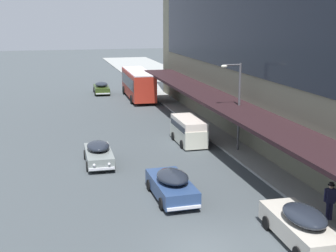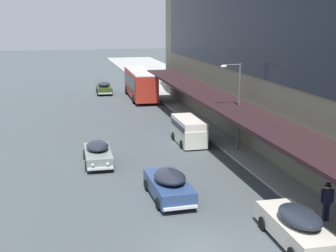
{
  "view_description": "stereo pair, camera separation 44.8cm",
  "coord_description": "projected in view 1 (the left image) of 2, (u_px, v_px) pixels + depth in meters",
  "views": [
    {
      "loc": [
        -5.91,
        -16.92,
        9.56
      ],
      "look_at": [
        2.58,
        16.35,
        1.41
      ],
      "focal_mm": 50.0,
      "sensor_mm": 36.0,
      "label": 1
    },
    {
      "loc": [
        -5.47,
        -17.03,
        9.56
      ],
      "look_at": [
        2.58,
        16.35,
        1.41
      ],
      "focal_mm": 50.0,
      "sensor_mm": 36.0,
      "label": 2
    }
  ],
  "objects": [
    {
      "name": "sedan_lead_mid",
      "position": [
        101.0,
        88.0,
        58.28
      ],
      "size": [
        2.04,
        4.69,
        1.52
      ],
      "color": "#2D4017",
      "rests_on": "ground"
    },
    {
      "name": "street_lamp",
      "position": [
        237.0,
        100.0,
        32.7
      ],
      "size": [
        1.5,
        0.28,
        6.2
      ],
      "color": "#4C4C51",
      "rests_on": "sidewalk_kerb"
    },
    {
      "name": "ground",
      "position": [
        205.0,
        249.0,
        19.58
      ],
      "size": [
        240.0,
        240.0,
        0.0
      ],
      "primitive_type": "plane",
      "color": "#40464A"
    },
    {
      "name": "transit_bus_kerbside_front",
      "position": [
        138.0,
        83.0,
        54.53
      ],
      "size": [
        2.95,
        10.36,
        3.3
      ],
      "color": "#AA2A1D",
      "rests_on": "ground"
    },
    {
      "name": "sedan_oncoming_front",
      "position": [
        99.0,
        153.0,
        30.7
      ],
      "size": [
        1.88,
        4.44,
        1.46
      ],
      "color": "gray",
      "rests_on": "ground"
    },
    {
      "name": "sedan_second_mid",
      "position": [
        172.0,
        184.0,
        24.86
      ],
      "size": [
        2.04,
        4.7,
        1.61
      ],
      "color": "navy",
      "rests_on": "ground"
    },
    {
      "name": "pedestrian_at_kerb",
      "position": [
        330.0,
        199.0,
        21.86
      ],
      "size": [
        0.61,
        0.33,
        1.86
      ],
      "color": "#232446",
      "rests_on": "sidewalk_kerb"
    },
    {
      "name": "vw_van",
      "position": [
        188.0,
        129.0,
        35.64
      ],
      "size": [
        1.91,
        4.55,
        1.96
      ],
      "color": "beige",
      "rests_on": "ground"
    },
    {
      "name": "sedan_second_near",
      "position": [
        301.0,
        225.0,
        19.96
      ],
      "size": [
        2.04,
        5.01,
        1.67
      ],
      "color": "beige",
      "rests_on": "ground"
    }
  ]
}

